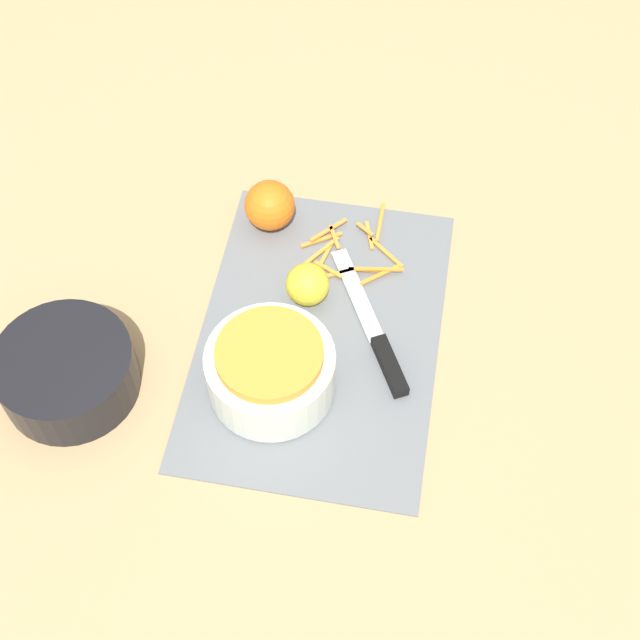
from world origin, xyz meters
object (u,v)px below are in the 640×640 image
at_px(knife, 380,346).
at_px(lemon, 308,284).
at_px(bowl_speckled, 271,369).
at_px(bowl_dark, 67,372).
at_px(orange_left, 270,205).

bearing_deg(knife, lemon, 31.16).
xyz_separation_m(bowl_speckled, lemon, (0.14, -0.02, -0.01)).
bearing_deg(bowl_speckled, lemon, -7.92).
relative_size(bowl_dark, knife, 0.77).
xyz_separation_m(bowl_dark, knife, (0.12, -0.38, -0.02)).
xyz_separation_m(orange_left, lemon, (-0.12, -0.08, -0.01)).
bearing_deg(lemon, bowl_speckled, 172.08).
xyz_separation_m(bowl_speckled, bowl_dark, (-0.04, 0.25, -0.01)).
bearing_deg(orange_left, knife, -135.07).
relative_size(bowl_speckled, bowl_dark, 0.93).
height_order(bowl_speckled, bowl_dark, bowl_speckled).
bearing_deg(orange_left, lemon, -147.76).
relative_size(bowl_dark, lemon, 2.95).
distance_m(bowl_speckled, orange_left, 0.27).
xyz_separation_m(bowl_speckled, knife, (0.08, -0.13, -0.03)).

